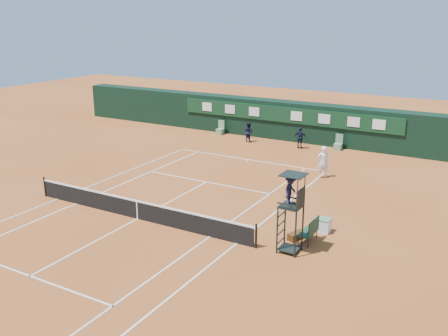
{
  "coord_description": "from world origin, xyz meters",
  "views": [
    {
      "loc": [
        14.78,
        -17.41,
        9.53
      ],
      "look_at": [
        1.41,
        6.0,
        1.2
      ],
      "focal_mm": 40.0,
      "sensor_mm": 36.0,
      "label": 1
    }
  ],
  "objects_px": {
    "umpire_chair": "(291,197)",
    "player_bench": "(311,230)",
    "cooler": "(324,225)",
    "player": "(323,162)",
    "tennis_net": "(137,209)"
  },
  "relations": [
    {
      "from": "tennis_net",
      "to": "player",
      "type": "relative_size",
      "value": 6.55
    },
    {
      "from": "player_bench",
      "to": "player",
      "type": "bearing_deg",
      "value": 105.89
    },
    {
      "from": "umpire_chair",
      "to": "player",
      "type": "height_order",
      "value": "umpire_chair"
    },
    {
      "from": "cooler",
      "to": "player",
      "type": "distance_m",
      "value": 8.1
    },
    {
      "from": "cooler",
      "to": "player_bench",
      "type": "bearing_deg",
      "value": -97.26
    },
    {
      "from": "player",
      "to": "cooler",
      "type": "bearing_deg",
      "value": 69.4
    },
    {
      "from": "player",
      "to": "umpire_chair",
      "type": "bearing_deg",
      "value": 61.24
    },
    {
      "from": "umpire_chair",
      "to": "player_bench",
      "type": "distance_m",
      "value": 2.31
    },
    {
      "from": "umpire_chair",
      "to": "player_bench",
      "type": "height_order",
      "value": "umpire_chair"
    },
    {
      "from": "player_bench",
      "to": "cooler",
      "type": "height_order",
      "value": "player_bench"
    },
    {
      "from": "tennis_net",
      "to": "cooler",
      "type": "height_order",
      "value": "tennis_net"
    },
    {
      "from": "player_bench",
      "to": "cooler",
      "type": "xyz_separation_m",
      "value": [
        0.17,
        1.36,
        -0.27
      ]
    },
    {
      "from": "tennis_net",
      "to": "player",
      "type": "distance_m",
      "value": 12.06
    },
    {
      "from": "player",
      "to": "player_bench",
      "type": "bearing_deg",
      "value": 65.56
    },
    {
      "from": "umpire_chair",
      "to": "cooler",
      "type": "relative_size",
      "value": 5.3
    }
  ]
}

